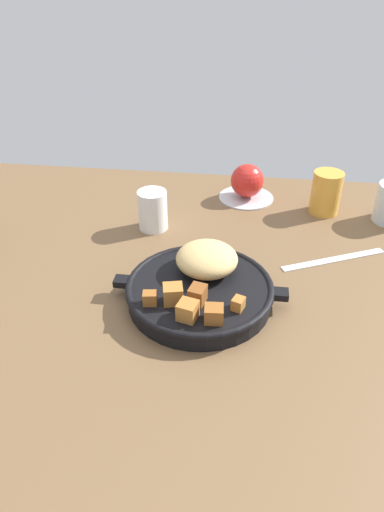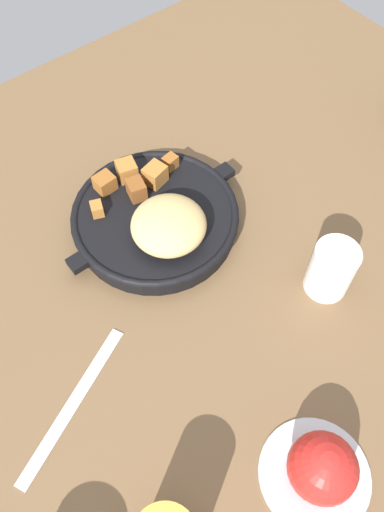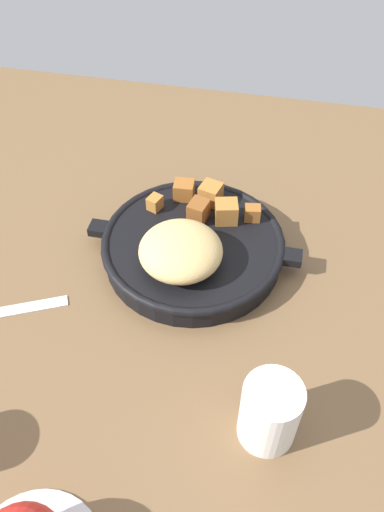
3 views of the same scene
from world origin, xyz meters
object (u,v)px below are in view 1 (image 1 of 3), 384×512
(red_apple, at_px, (247,181))
(juice_glass_amber, at_px, (326,193))
(butter_knife, at_px, (334,259))
(white_creamer_pitcher, at_px, (153,210))
(cast_iron_skillet, at_px, (201,286))

(red_apple, relative_size, juice_glass_amber, 0.81)
(butter_knife, relative_size, white_creamer_pitcher, 2.58)
(cast_iron_skillet, bearing_deg, white_creamer_pitcher, 119.51)
(juice_glass_amber, height_order, white_creamer_pitcher, juice_glass_amber)
(red_apple, bearing_deg, butter_knife, -54.23)
(butter_knife, distance_m, juice_glass_amber, 0.20)
(cast_iron_skillet, distance_m, juice_glass_amber, 0.42)
(cast_iron_skillet, distance_m, butter_knife, 0.28)
(cast_iron_skillet, height_order, red_apple, red_apple)
(cast_iron_skillet, relative_size, white_creamer_pitcher, 3.44)
(white_creamer_pitcher, bearing_deg, butter_knife, -11.62)
(butter_knife, relative_size, juice_glass_amber, 2.28)
(cast_iron_skillet, height_order, white_creamer_pitcher, white_creamer_pitcher)
(butter_knife, height_order, juice_glass_amber, juice_glass_amber)
(white_creamer_pitcher, bearing_deg, red_apple, 41.24)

